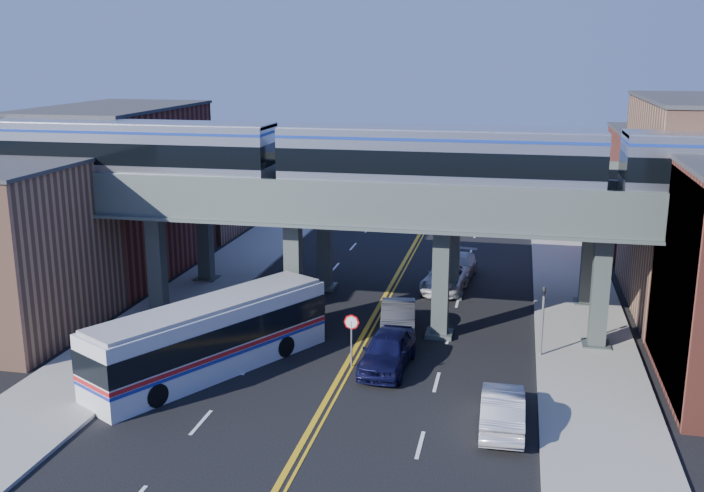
{
  "coord_description": "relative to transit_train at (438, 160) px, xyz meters",
  "views": [
    {
      "loc": [
        7.64,
        -31.33,
        14.82
      ],
      "look_at": [
        -0.28,
        5.84,
        5.24
      ],
      "focal_mm": 40.0,
      "sensor_mm": 36.0,
      "label": 1
    }
  ],
  "objects": [
    {
      "name": "building_west_c",
      "position": [
        -22.2,
        21.0,
        -5.38
      ],
      "size": [
        8.0,
        10.0,
        8.0
      ],
      "primitive_type": "cube",
      "color": "#8F614A",
      "rests_on": "ground"
    },
    {
      "name": "mural_panel",
      "position": [
        10.85,
        -4.0,
        -4.63
      ],
      "size": [
        0.1,
        9.5,
        9.5
      ],
      "primitive_type": "cube",
      "color": "teal",
      "rests_on": "ground"
    },
    {
      "name": "elevated_viaduct_near",
      "position": [
        -3.7,
        0.0,
        -2.91
      ],
      "size": [
        52.0,
        3.6,
        7.4
      ],
      "color": "#38413E",
      "rests_on": "ground"
    },
    {
      "name": "traffic_signal",
      "position": [
        5.5,
        -2.0,
        -7.08
      ],
      "size": [
        0.15,
        0.18,
        4.1
      ],
      "color": "slate",
      "rests_on": "ground"
    },
    {
      "name": "car_lane_c",
      "position": [
        -0.19,
        8.26,
        -8.64
      ],
      "size": [
        2.99,
        5.56,
        1.48
      ],
      "primitive_type": "imported",
      "rotation": [
        0.0,
        0.0,
        -0.1
      ],
      "color": "silver",
      "rests_on": "ground"
    },
    {
      "name": "elevated_viaduct_far",
      "position": [
        -3.7,
        7.0,
        -2.91
      ],
      "size": [
        52.0,
        3.6,
        7.4
      ],
      "color": "#38413E",
      "rests_on": "ground"
    },
    {
      "name": "car_lane_a",
      "position": [
        -1.69,
        -4.88,
        -8.48
      ],
      "size": [
        2.37,
        5.36,
        1.79
      ],
      "primitive_type": "imported",
      "rotation": [
        0.0,
        0.0,
        -0.05
      ],
      "color": "black",
      "rests_on": "ground"
    },
    {
      "name": "building_east_c",
      "position": [
        14.8,
        21.0,
        -4.88
      ],
      "size": [
        8.0,
        10.0,
        9.0
      ],
      "primitive_type": "cube",
      "color": "brown",
      "rests_on": "ground"
    },
    {
      "name": "car_parked_curb",
      "position": [
        3.83,
        -9.87,
        -8.58
      ],
      "size": [
        1.79,
        4.92,
        1.61
      ],
      "primitive_type": "imported",
      "rotation": [
        0.0,
        0.0,
        3.16
      ],
      "color": "#ADADB1",
      "rests_on": "ground"
    },
    {
      "name": "transit_train",
      "position": [
        0.0,
        0.0,
        0.0
      ],
      "size": [
        50.07,
        3.14,
        3.67
      ],
      "color": "black",
      "rests_on": "elevated_viaduct_near"
    },
    {
      "name": "transit_bus",
      "position": [
        -9.75,
        -6.88,
        -7.71
      ],
      "size": [
        8.63,
        12.33,
        3.24
      ],
      "rotation": [
        0.0,
        0.0,
        1.06
      ],
      "color": "silver",
      "rests_on": "ground"
    },
    {
      "name": "building_west_a",
      "position": [
        -22.2,
        -4.0,
        -4.88
      ],
      "size": [
        8.0,
        10.0,
        9.0
      ],
      "primitive_type": "cube",
      "color": "#8F614A",
      "rests_on": "ground"
    },
    {
      "name": "car_lane_d",
      "position": [
        0.31,
        11.01,
        -8.59
      ],
      "size": [
        2.72,
        5.62,
        1.58
      ],
      "primitive_type": "imported",
      "rotation": [
        0.0,
        0.0,
        -0.1
      ],
      "color": "#A9A9AE",
      "rests_on": "ground"
    },
    {
      "name": "ground",
      "position": [
        -3.7,
        -8.0,
        -9.38
      ],
      "size": [
        120.0,
        120.0,
        0.0
      ],
      "primitive_type": "plane",
      "color": "black",
      "rests_on": "ground"
    },
    {
      "name": "stop_sign",
      "position": [
        -3.4,
        -5.0,
        -7.62
      ],
      "size": [
        0.76,
        0.09,
        2.63
      ],
      "color": "slate",
      "rests_on": "ground"
    },
    {
      "name": "building_west_b",
      "position": [
        -22.2,
        8.0,
        -3.88
      ],
      "size": [
        8.0,
        14.0,
        11.0
      ],
      "primitive_type": "cube",
      "color": "brown",
      "rests_on": "ground"
    },
    {
      "name": "sidewalk_west",
      "position": [
        -15.2,
        2.0,
        -9.3
      ],
      "size": [
        5.0,
        70.0,
        0.16
      ],
      "primitive_type": "cube",
      "color": "gray",
      "rests_on": "ground"
    },
    {
      "name": "car_lane_b",
      "position": [
        -1.9,
        -0.15,
        -8.53
      ],
      "size": [
        2.48,
        5.35,
        1.7
      ],
      "primitive_type": "imported",
      "rotation": [
        0.0,
        0.0,
        0.14
      ],
      "color": "#2F2F32",
      "rests_on": "ground"
    },
    {
      "name": "sidewalk_east",
      "position": [
        7.8,
        2.0,
        -9.3
      ],
      "size": [
        5.0,
        70.0,
        0.16
      ],
      "primitive_type": "cube",
      "color": "gray",
      "rests_on": "ground"
    }
  ]
}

